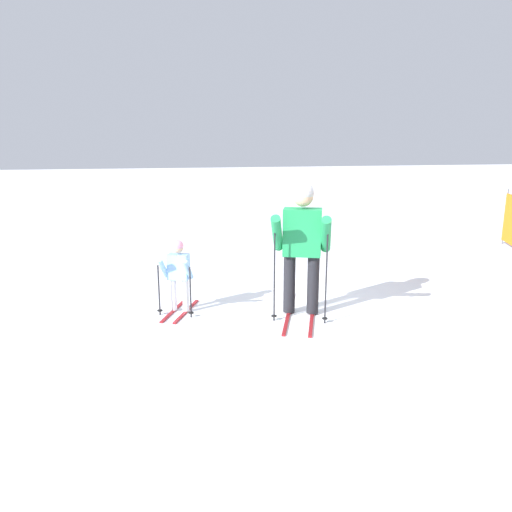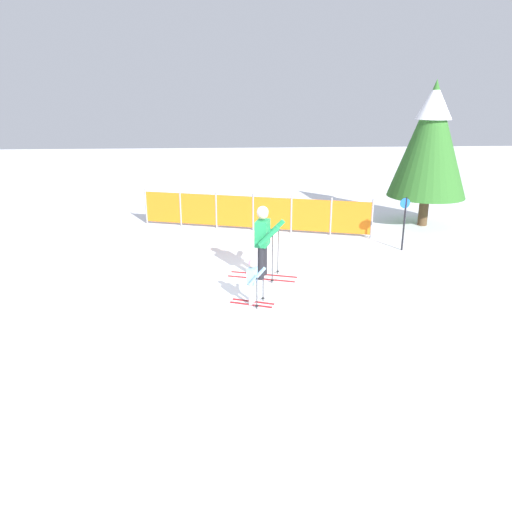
% 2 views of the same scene
% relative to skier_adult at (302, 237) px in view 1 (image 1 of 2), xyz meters
% --- Properties ---
extents(ground_plane, '(60.00, 60.00, 0.00)m').
position_rel_skier_adult_xyz_m(ground_plane, '(-0.26, 0.10, -1.03)').
color(ground_plane, white).
extents(skier_adult, '(1.66, 0.91, 1.73)m').
position_rel_skier_adult_xyz_m(skier_adult, '(0.00, 0.00, 0.00)').
color(skier_adult, maroon).
rests_on(skier_adult, ground_plane).
extents(skier_child, '(0.93, 0.57, 0.98)m').
position_rel_skier_adult_xyz_m(skier_child, '(-0.35, -1.57, -0.47)').
color(skier_child, maroon).
rests_on(skier_child, ground_plane).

